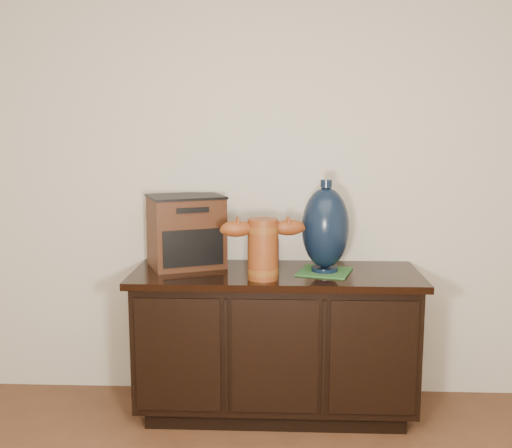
{
  "coord_description": "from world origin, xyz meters",
  "views": [
    {
      "loc": [
        0.02,
        -0.74,
        1.47
      ],
      "look_at": [
        -0.1,
        2.18,
        1.01
      ],
      "focal_mm": 42.0,
      "sensor_mm": 36.0,
      "label": 1
    }
  ],
  "objects_px": {
    "tv_radio": "(186,231)",
    "lamp_base": "(325,228)",
    "sideboard": "(275,341)",
    "spray_can": "(274,250)",
    "terracotta_vessel": "(263,245)"
  },
  "relations": [
    {
      "from": "terracotta_vessel",
      "to": "lamp_base",
      "type": "height_order",
      "value": "lamp_base"
    },
    {
      "from": "tv_radio",
      "to": "lamp_base",
      "type": "height_order",
      "value": "lamp_base"
    },
    {
      "from": "terracotta_vessel",
      "to": "tv_radio",
      "type": "relative_size",
      "value": 0.9
    },
    {
      "from": "tv_radio",
      "to": "lamp_base",
      "type": "relative_size",
      "value": 1.0
    },
    {
      "from": "sideboard",
      "to": "spray_can",
      "type": "distance_m",
      "value": 0.48
    },
    {
      "from": "sideboard",
      "to": "terracotta_vessel",
      "type": "xyz_separation_m",
      "value": [
        -0.06,
        -0.15,
        0.53
      ]
    },
    {
      "from": "spray_can",
      "to": "tv_radio",
      "type": "bearing_deg",
      "value": -173.03
    },
    {
      "from": "sideboard",
      "to": "spray_can",
      "type": "height_order",
      "value": "spray_can"
    },
    {
      "from": "lamp_base",
      "to": "spray_can",
      "type": "distance_m",
      "value": 0.34
    },
    {
      "from": "tv_radio",
      "to": "lamp_base",
      "type": "xyz_separation_m",
      "value": [
        0.72,
        -0.11,
        0.04
      ]
    },
    {
      "from": "terracotta_vessel",
      "to": "spray_can",
      "type": "height_order",
      "value": "terracotta_vessel"
    },
    {
      "from": "terracotta_vessel",
      "to": "lamp_base",
      "type": "relative_size",
      "value": 0.9
    },
    {
      "from": "sideboard",
      "to": "spray_can",
      "type": "relative_size",
      "value": 8.96
    },
    {
      "from": "sideboard",
      "to": "spray_can",
      "type": "bearing_deg",
      "value": 94.59
    },
    {
      "from": "lamp_base",
      "to": "spray_can",
      "type": "bearing_deg",
      "value": 147.01
    }
  ]
}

